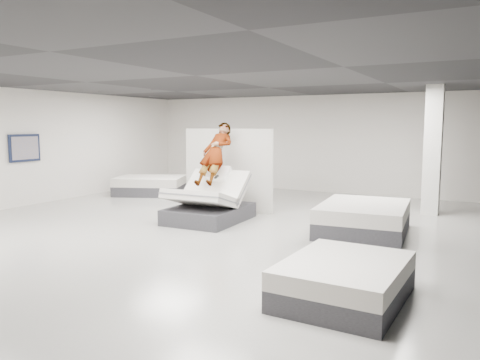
% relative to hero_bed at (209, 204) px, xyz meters
% --- Properties ---
extents(room, '(14.00, 14.04, 3.20)m').
position_rel_hero_bed_xyz_m(room, '(0.41, -1.12, 1.21)').
color(room, '#A9A7A0').
rests_on(room, ground).
extents(hero_bed, '(1.57, 2.04, 1.26)m').
position_rel_hero_bed_xyz_m(hero_bed, '(0.00, 0.00, 0.00)').
color(hero_bed, '#3D3C42').
rests_on(hero_bed, floor).
extents(person, '(0.71, 1.66, 1.49)m').
position_rel_hero_bed_xyz_m(person, '(-0.01, 0.32, 0.89)').
color(person, slate).
rests_on(person, hero_bed).
extents(remote, '(0.06, 0.14, 0.08)m').
position_rel_hero_bed_xyz_m(remote, '(0.22, -0.02, 0.66)').
color(remote, black).
rests_on(remote, person).
extents(divider_panel, '(2.33, 0.47, 2.13)m').
position_rel_hero_bed_xyz_m(divider_panel, '(-0.22, 1.31, 0.67)').
color(divider_panel, silver).
rests_on(divider_panel, floor).
extents(flat_bed_right_far, '(1.86, 2.37, 0.61)m').
position_rel_hero_bed_xyz_m(flat_bed_right_far, '(3.44, 0.50, -0.09)').
color(flat_bed_right_far, '#3D3C42').
rests_on(flat_bed_right_far, floor).
extents(flat_bed_right_near, '(1.47, 1.92, 0.51)m').
position_rel_hero_bed_xyz_m(flat_bed_right_near, '(4.14, -3.35, -0.14)').
color(flat_bed_right_near, '#3D3C42').
rests_on(flat_bed_right_near, floor).
extents(flat_bed_left_far, '(2.52, 2.23, 0.57)m').
position_rel_hero_bed_xyz_m(flat_bed_left_far, '(-3.91, 2.70, -0.11)').
color(flat_bed_left_far, '#3D3C42').
rests_on(flat_bed_left_far, floor).
extents(column, '(0.40, 0.40, 3.20)m').
position_rel_hero_bed_xyz_m(column, '(4.41, 3.38, 1.21)').
color(column, silver).
rests_on(column, floor).
extents(wall_poster, '(0.06, 0.95, 0.75)m').
position_rel_hero_bed_xyz_m(wall_poster, '(-5.52, -0.62, 1.21)').
color(wall_poster, black).
rests_on(wall_poster, wall_left).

